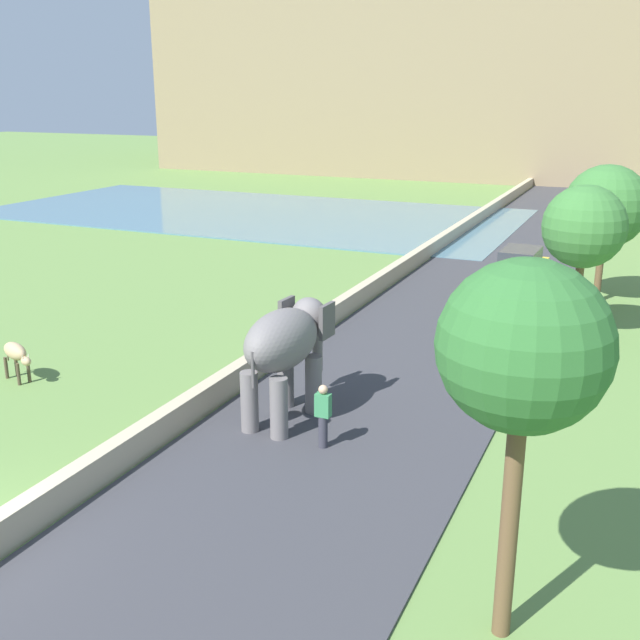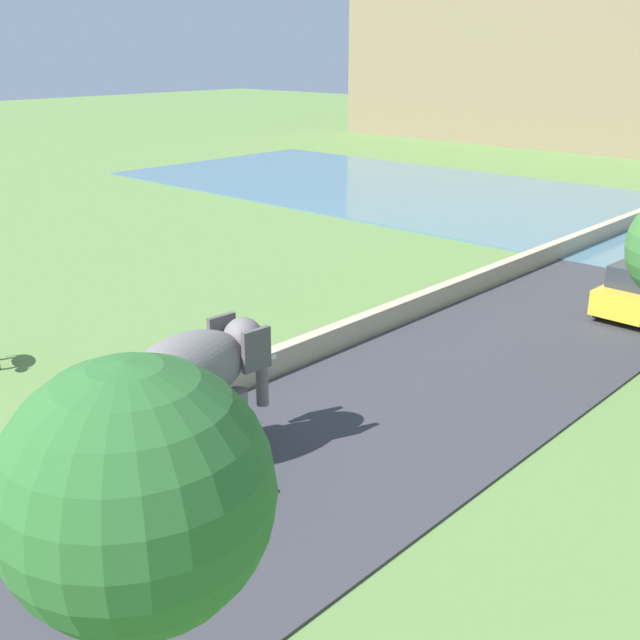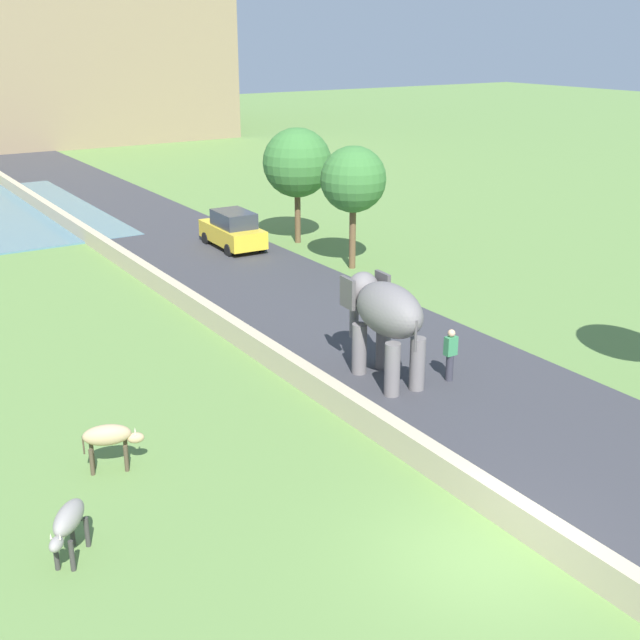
{
  "view_description": "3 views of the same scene",
  "coord_description": "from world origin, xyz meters",
  "views": [
    {
      "loc": [
        11.5,
        -8.21,
        8.16
      ],
      "look_at": [
        2.35,
        12.42,
        1.29
      ],
      "focal_mm": 42.62,
      "sensor_mm": 36.0,
      "label": 1
    },
    {
      "loc": [
        15.2,
        -1.14,
        8.44
      ],
      "look_at": [
        1.69,
        13.47,
        1.33
      ],
      "focal_mm": 43.27,
      "sensor_mm": 36.0,
      "label": 2
    },
    {
      "loc": [
        -9.77,
        -9.39,
        9.66
      ],
      "look_at": [
        2.43,
        9.72,
        1.5
      ],
      "focal_mm": 45.38,
      "sensor_mm": 36.0,
      "label": 3
    }
  ],
  "objects": [
    {
      "name": "tree_mid",
      "position": [
        10.05,
        2.05,
        4.69
      ],
      "size": [
        2.49,
        2.49,
        5.99
      ],
      "color": "brown",
      "rests_on": "ground"
    },
    {
      "name": "elephant",
      "position": [
        3.44,
        7.88,
        2.04
      ],
      "size": [
        1.58,
        3.51,
        2.99
      ],
      "color": "slate",
      "rests_on": "ground"
    },
    {
      "name": "barrier_wall",
      "position": [
        1.2,
        18.0,
        0.36
      ],
      "size": [
        0.4,
        110.0,
        0.73
      ],
      "primitive_type": "cube",
      "color": "tan",
      "rests_on": "ground"
    },
    {
      "name": "tree_near",
      "position": [
        9.74,
        23.13,
        3.81
      ],
      "size": [
        3.22,
        3.22,
        5.44
      ],
      "color": "brown",
      "rests_on": "ground"
    },
    {
      "name": "cow_tan",
      "position": [
        -4.95,
        7.16,
        0.84
      ],
      "size": [
        1.42,
        0.78,
        1.15
      ],
      "color": "tan",
      "rests_on": "ground"
    },
    {
      "name": "road_surface",
      "position": [
        5.0,
        20.0,
        0.03
      ],
      "size": [
        7.0,
        120.0,
        0.06
      ],
      "primitive_type": "cube",
      "color": "#38383D",
      "rests_on": "ground"
    },
    {
      "name": "lake",
      "position": [
        -14.0,
        37.39,
        0.04
      ],
      "size": [
        36.0,
        18.0,
        0.08
      ],
      "primitive_type": "cube",
      "color": "slate",
      "rests_on": "ground"
    },
    {
      "name": "person_beside_elephant",
      "position": [
        4.96,
        6.71,
        0.87
      ],
      "size": [
        0.36,
        0.22,
        1.63
      ],
      "color": "#33333D",
      "rests_on": "ground"
    },
    {
      "name": "car_yellow",
      "position": [
        6.57,
        23.73,
        0.9
      ],
      "size": [
        1.9,
        4.05,
        1.8
      ],
      "color": "gold",
      "rests_on": "ground"
    },
    {
      "name": "tree_far",
      "position": [
        9.41,
        18.07,
        3.8
      ],
      "size": [
        2.76,
        2.76,
        5.2
      ],
      "color": "brown",
      "rests_on": "ground"
    },
    {
      "name": "hill_distant",
      "position": [
        -6.0,
        74.62,
        12.14
      ],
      "size": [
        64.0,
        28.0,
        24.29
      ],
      "primitive_type": "cube",
      "color": "#897556",
      "rests_on": "ground"
    }
  ]
}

